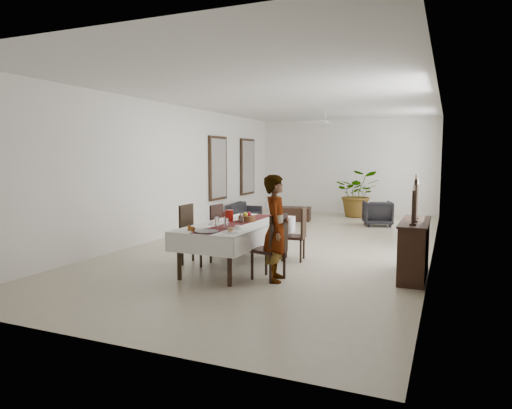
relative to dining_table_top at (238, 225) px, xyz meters
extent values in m
cube|color=#C1B699|center=(0.13, 2.44, -0.74)|extent=(6.00, 12.00, 0.00)
cube|color=silver|center=(0.13, 2.44, 2.46)|extent=(6.00, 12.00, 0.02)
cube|color=white|center=(0.13, 8.44, 0.86)|extent=(6.00, 0.02, 3.20)
cube|color=white|center=(0.13, -3.56, 0.86)|extent=(6.00, 0.02, 3.20)
cube|color=white|center=(-2.87, 2.44, 0.86)|extent=(0.02, 12.00, 3.20)
cube|color=white|center=(3.13, 2.44, 0.86)|extent=(0.02, 12.00, 3.20)
cube|color=black|center=(0.00, 0.00, 0.00)|extent=(1.09, 2.47, 0.05)
cylinder|color=black|center=(-0.48, -1.15, -0.38)|extent=(0.07, 0.07, 0.71)
cylinder|color=black|center=(0.42, -1.17, -0.38)|extent=(0.07, 0.07, 0.71)
cylinder|color=black|center=(-0.42, 1.17, -0.38)|extent=(0.07, 0.07, 0.71)
cylinder|color=black|center=(0.48, 1.15, -0.38)|extent=(0.07, 0.07, 0.71)
cube|color=white|center=(0.00, 0.00, 0.03)|extent=(1.27, 2.66, 0.01)
cube|color=white|center=(-0.60, 0.02, -0.12)|extent=(0.08, 2.63, 0.31)
cube|color=white|center=(0.60, -0.02, -0.12)|extent=(0.08, 2.63, 0.31)
cube|color=white|center=(-0.04, -1.31, -0.12)|extent=(1.20, 0.04, 0.31)
cube|color=silver|center=(0.04, 1.31, -0.12)|extent=(1.20, 0.04, 0.31)
cube|color=maroon|center=(0.00, 0.00, 0.04)|extent=(0.43, 2.56, 0.00)
cylinder|color=maroon|center=(-0.25, 0.16, 0.14)|extent=(0.16, 0.16, 0.20)
torus|color=maroon|center=(-0.34, 0.16, 0.14)|extent=(0.12, 0.02, 0.12)
cylinder|color=silver|center=(0.10, -0.67, 0.12)|extent=(0.07, 0.07, 0.17)
cylinder|color=white|center=(-0.12, -0.56, 0.12)|extent=(0.07, 0.07, 0.17)
cylinder|color=silver|center=(0.05, 0.05, 0.12)|extent=(0.07, 0.07, 0.17)
cylinder|color=white|center=(0.29, -0.62, 0.07)|extent=(0.09, 0.09, 0.06)
cylinder|color=silver|center=(0.29, -0.62, 0.04)|extent=(0.15, 0.15, 0.01)
cylinder|color=white|center=(-0.32, -0.35, 0.07)|extent=(0.09, 0.09, 0.06)
cylinder|color=silver|center=(-0.32, -0.35, 0.04)|extent=(0.15, 0.15, 0.01)
cylinder|color=white|center=(0.31, -0.93, 0.04)|extent=(0.24, 0.24, 0.02)
sphere|color=tan|center=(0.31, -0.93, 0.07)|extent=(0.09, 0.09, 0.09)
cylinder|color=silver|center=(-0.33, -0.76, 0.04)|extent=(0.24, 0.24, 0.02)
cylinder|color=white|center=(-0.31, 0.57, 0.04)|extent=(0.24, 0.24, 0.02)
cylinder|color=#414045|center=(-0.03, -1.07, 0.05)|extent=(0.37, 0.37, 0.02)
cylinder|color=brown|center=(-0.25, -1.09, 0.07)|extent=(0.07, 0.07, 0.08)
cylinder|color=brown|center=(-0.35, -1.03, 0.07)|extent=(0.07, 0.07, 0.08)
cylinder|color=brown|center=(0.06, 0.25, 0.09)|extent=(0.31, 0.31, 0.10)
sphere|color=maroon|center=(0.09, 0.27, 0.16)|extent=(0.09, 0.09, 0.09)
sphere|color=#508126|center=(0.02, 0.29, 0.16)|extent=(0.08, 0.08, 0.08)
sphere|color=gold|center=(0.06, 0.20, 0.16)|extent=(0.09, 0.09, 0.09)
cube|color=black|center=(0.80, -0.57, -0.28)|extent=(0.55, 0.55, 0.05)
cylinder|color=black|center=(0.93, -0.79, -0.52)|extent=(0.05, 0.05, 0.44)
cylinder|color=black|center=(1.02, -0.44, -0.52)|extent=(0.05, 0.05, 0.44)
cylinder|color=black|center=(0.58, -0.70, -0.52)|extent=(0.05, 0.05, 0.44)
cylinder|color=black|center=(0.67, -0.35, -0.52)|extent=(0.05, 0.05, 0.44)
cube|color=black|center=(0.99, -0.63, 0.03)|extent=(0.16, 0.44, 0.56)
cube|color=black|center=(0.74, 0.86, -0.30)|extent=(0.47, 0.47, 0.05)
cylinder|color=black|center=(0.93, 0.72, -0.53)|extent=(0.05, 0.05, 0.42)
cylinder|color=black|center=(0.89, 1.06, -0.53)|extent=(0.05, 0.05, 0.42)
cylinder|color=black|center=(0.59, 0.67, -0.53)|extent=(0.05, 0.05, 0.42)
cylinder|color=black|center=(0.55, 1.01, -0.53)|extent=(0.05, 0.05, 0.42)
cube|color=black|center=(0.93, 0.89, -0.01)|extent=(0.09, 0.42, 0.53)
cube|color=black|center=(-0.77, -0.12, -0.26)|extent=(0.46, 0.46, 0.05)
cylinder|color=black|center=(-0.95, 0.06, -0.51)|extent=(0.05, 0.05, 0.45)
cylinder|color=black|center=(-0.95, -0.31, -0.51)|extent=(0.05, 0.05, 0.45)
cylinder|color=black|center=(-0.58, 0.07, -0.51)|extent=(0.05, 0.05, 0.45)
cylinder|color=black|center=(-0.58, -0.31, -0.51)|extent=(0.05, 0.05, 0.45)
cube|color=black|center=(-0.97, -0.13, 0.05)|extent=(0.05, 0.46, 0.58)
cube|color=black|center=(-0.64, 0.74, -0.30)|extent=(0.47, 0.47, 0.05)
cylinder|color=black|center=(-0.79, 0.94, -0.53)|extent=(0.05, 0.05, 0.42)
cylinder|color=black|center=(-0.83, 0.59, -0.53)|extent=(0.05, 0.05, 0.42)
cylinder|color=black|center=(-0.45, 0.90, -0.53)|extent=(0.05, 0.05, 0.42)
cylinder|color=black|center=(-0.49, 0.55, -0.53)|extent=(0.05, 0.05, 0.42)
cube|color=black|center=(-0.83, 0.77, -0.01)|extent=(0.09, 0.42, 0.54)
imported|color=gray|center=(0.94, -0.60, 0.09)|extent=(0.53, 0.68, 1.66)
cube|color=black|center=(2.91, 0.47, -0.30)|extent=(0.39, 1.48, 0.89)
cube|color=black|center=(2.91, 0.47, 0.16)|extent=(0.43, 1.53, 0.03)
cylinder|color=black|center=(2.91, -0.07, 0.19)|extent=(0.10, 0.10, 0.03)
cylinder|color=black|center=(2.91, -0.07, 0.45)|extent=(0.05, 0.05, 0.49)
cylinder|color=silver|center=(2.91, -0.07, 0.74)|extent=(0.04, 0.04, 0.08)
cylinder|color=black|center=(2.91, 0.32, 0.19)|extent=(0.10, 0.10, 0.03)
cylinder|color=black|center=(2.91, 0.32, 0.52)|extent=(0.05, 0.05, 0.64)
cylinder|color=beige|center=(2.91, 0.32, 0.88)|extent=(0.04, 0.04, 0.08)
cylinder|color=black|center=(2.91, 0.72, 0.19)|extent=(0.10, 0.10, 0.03)
cylinder|color=black|center=(2.91, 0.72, 0.48)|extent=(0.05, 0.05, 0.54)
cylinder|color=silver|center=(2.91, 0.72, 0.79)|extent=(0.04, 0.04, 0.08)
imported|color=#252328|center=(-2.30, 5.29, -0.47)|extent=(0.97, 1.92, 0.54)
imported|color=#252328|center=(1.56, 5.89, -0.39)|extent=(0.96, 0.97, 0.70)
cube|color=black|center=(-0.89, 5.96, -0.54)|extent=(1.02, 0.77, 0.41)
imported|color=#275D25|center=(0.69, 7.57, 0.01)|extent=(1.54, 1.39, 1.51)
cube|color=black|center=(-2.83, 4.64, 0.86)|extent=(0.06, 1.05, 1.85)
cube|color=silver|center=(-2.79, 4.64, 0.86)|extent=(0.01, 0.90, 1.70)
cube|color=black|center=(-2.83, 6.74, 0.86)|extent=(0.06, 1.05, 1.85)
cube|color=silver|center=(-2.79, 6.74, 0.86)|extent=(0.01, 0.90, 1.70)
cylinder|color=white|center=(0.13, 5.44, 2.36)|extent=(0.04, 0.04, 0.20)
cylinder|color=white|center=(0.13, 5.44, 2.16)|extent=(0.16, 0.16, 0.08)
cube|color=silver|center=(0.13, 5.79, 2.16)|extent=(0.10, 0.55, 0.01)
cube|color=silver|center=(0.13, 5.09, 2.16)|extent=(0.10, 0.55, 0.01)
cube|color=silver|center=(0.48, 5.44, 2.16)|extent=(0.55, 0.10, 0.01)
cube|color=white|center=(-0.22, 5.44, 2.16)|extent=(0.55, 0.10, 0.01)
camera|label=1|loc=(3.38, -7.16, 1.20)|focal=32.00mm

